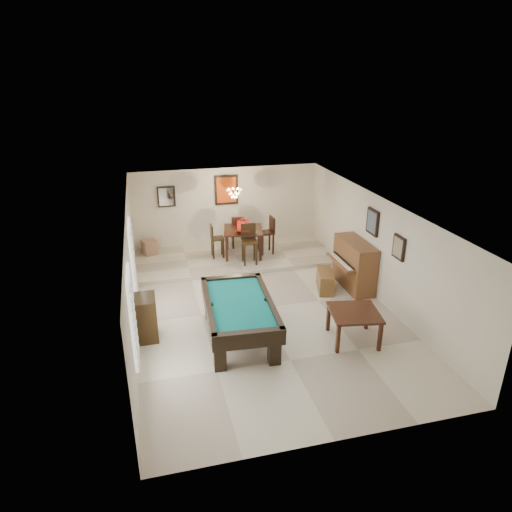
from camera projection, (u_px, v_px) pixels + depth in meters
name	position (u px, v px, depth m)	size (l,w,h in m)	color
ground_plane	(262.00, 308.00, 11.26)	(6.00, 9.00, 0.02)	beige
wall_back	(227.00, 208.00, 14.80)	(6.00, 0.04, 2.60)	silver
wall_front	(340.00, 374.00, 6.73)	(6.00, 0.04, 2.60)	silver
wall_left	(131.00, 272.00, 10.09)	(0.04, 9.00, 2.60)	silver
wall_right	(377.00, 248.00, 11.45)	(0.04, 9.00, 2.60)	silver
ceiling	(263.00, 206.00, 10.27)	(6.00, 9.00, 0.04)	white
dining_step	(235.00, 257.00, 14.15)	(6.00, 2.50, 0.12)	beige
window_left_front	(132.00, 317.00, 8.08)	(0.06, 1.00, 1.70)	white
window_left_rear	(132.00, 258.00, 10.59)	(0.06, 1.00, 1.70)	white
pool_table	(239.00, 320.00, 9.85)	(1.41, 2.61, 0.87)	black
square_table	(353.00, 326.00, 9.80)	(1.02, 1.02, 0.70)	black
upright_piano	(349.00, 265.00, 12.10)	(0.87, 1.56, 1.30)	brown
piano_bench	(325.00, 281.00, 12.11)	(0.37, 0.94, 0.52)	brown
apothecary_chest	(147.00, 318.00, 9.85)	(0.44, 0.65, 0.98)	black
dining_table	(243.00, 240.00, 14.00)	(1.16, 1.16, 0.96)	black
flower_vase	(243.00, 222.00, 13.77)	(0.14, 0.14, 0.23)	#B11A0F
dining_chair_south	(249.00, 245.00, 13.34)	(0.44, 0.44, 1.18)	black
dining_chair_north	(238.00, 231.00, 14.60)	(0.40, 0.40, 1.07)	black
dining_chair_west	(218.00, 241.00, 13.84)	(0.38, 0.38, 1.03)	black
dining_chair_east	(266.00, 235.00, 14.10)	(0.43, 0.43, 1.16)	black
corner_bench	(149.00, 247.00, 14.18)	(0.39, 0.48, 0.43)	#9E7056
chandelier	(234.00, 190.00, 13.30)	(0.44, 0.44, 0.60)	#FFE5B2
back_painting	(226.00, 190.00, 14.54)	(0.75, 0.06, 0.95)	#D84C14
back_mirror	(166.00, 197.00, 14.15)	(0.55, 0.06, 0.65)	white
right_picture_upper	(373.00, 222.00, 11.48)	(0.06, 0.55, 0.65)	slate
right_picture_lower	(399.00, 247.00, 10.39)	(0.06, 0.45, 0.55)	gray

